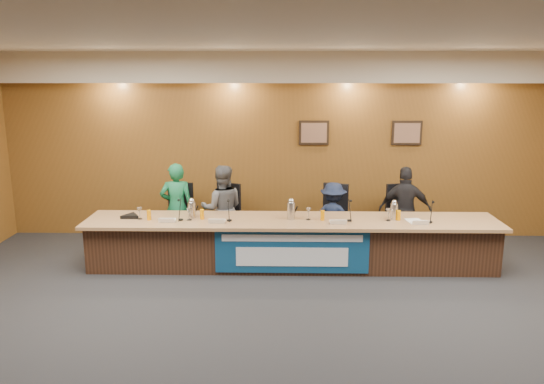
{
  "coord_description": "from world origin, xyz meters",
  "views": [
    {
      "loc": [
        -0.14,
        -5.2,
        2.89
      ],
      "look_at": [
        -0.3,
        2.71,
        1.08
      ],
      "focal_mm": 35.0,
      "sensor_mm": 36.0,
      "label": 1
    }
  ],
  "objects": [
    {
      "name": "carafe_right",
      "position": [
        1.5,
        2.38,
        0.87
      ],
      "size": [
        0.11,
        0.11,
        0.24
      ],
      "primitive_type": "cylinder",
      "color": "silver",
      "rests_on": "dais_top"
    },
    {
      "name": "banner_text_upper",
      "position": [
        0.0,
        1.97,
        0.58
      ],
      "size": [
        2.0,
        0.01,
        0.1
      ],
      "primitive_type": "cube",
      "color": "silver",
      "rests_on": "banner"
    },
    {
      "name": "office_chair_b",
      "position": [
        -1.11,
        3.18,
        0.48
      ],
      "size": [
        0.62,
        0.62,
        0.08
      ],
      "primitive_type": "cube",
      "rotation": [
        0.0,
        0.0,
        -0.36
      ],
      "color": "black",
      "rests_on": "floor"
    },
    {
      "name": "water_glass_a",
      "position": [
        -2.25,
        2.31,
        0.84
      ],
      "size": [
        0.08,
        0.08,
        0.18
      ],
      "primitive_type": "cylinder",
      "color": "silver",
      "rests_on": "dais_top"
    },
    {
      "name": "water_glass_d",
      "position": [
        1.41,
        2.31,
        0.84
      ],
      "size": [
        0.08,
        0.08,
        0.18
      ],
      "primitive_type": "cylinder",
      "color": "silver",
      "rests_on": "dais_top"
    },
    {
      "name": "panelist_a",
      "position": [
        -1.85,
        3.08,
        0.73
      ],
      "size": [
        0.58,
        0.42,
        1.46
      ],
      "primitive_type": "imported",
      "rotation": [
        0.0,
        0.0,
        3.28
      ],
      "color": "#14633B",
      "rests_on": "floor"
    },
    {
      "name": "wall_photo_right",
      "position": [
        2.0,
        3.97,
        1.85
      ],
      "size": [
        0.52,
        0.04,
        0.42
      ],
      "primitive_type": "cube",
      "color": "black",
      "rests_on": "wall_back"
    },
    {
      "name": "nameplate_c",
      "position": [
        0.66,
        2.09,
        0.8
      ],
      "size": [
        0.24,
        0.08,
        0.1
      ],
      "primitive_type": "cube",
      "rotation": [
        0.31,
        0.0,
        0.0
      ],
      "color": "white",
      "rests_on": "dais_top"
    },
    {
      "name": "banner_text_lower",
      "position": [
        0.0,
        1.97,
        0.3
      ],
      "size": [
        1.6,
        0.01,
        0.28
      ],
      "primitive_type": "cube",
      "color": "silver",
      "rests_on": "banner"
    },
    {
      "name": "wall_photo_left",
      "position": [
        0.4,
        3.97,
        1.85
      ],
      "size": [
        0.52,
        0.04,
        0.42
      ],
      "primitive_type": "cube",
      "color": "black",
      "rests_on": "wall_back"
    },
    {
      "name": "nameplate_a",
      "position": [
        -1.81,
        2.13,
        0.8
      ],
      "size": [
        0.24,
        0.08,
        0.1
      ],
      "primitive_type": "cube",
      "rotation": [
        0.31,
        0.0,
        0.0
      ],
      "color": "white",
      "rests_on": "dais_top"
    },
    {
      "name": "dais_body",
      "position": [
        0.0,
        2.4,
        0.35
      ],
      "size": [
        6.0,
        0.8,
        0.7
      ],
      "primitive_type": "cube",
      "color": "#382014",
      "rests_on": "floor"
    },
    {
      "name": "microphone_d",
      "position": [
        2.0,
        2.22,
        0.76
      ],
      "size": [
        0.07,
        0.07,
        0.02
      ],
      "primitive_type": "cylinder",
      "color": "black",
      "rests_on": "dais_top"
    },
    {
      "name": "carafe_left",
      "position": [
        -1.49,
        2.42,
        0.87
      ],
      "size": [
        0.12,
        0.12,
        0.24
      ],
      "primitive_type": "cylinder",
      "color": "silver",
      "rests_on": "dais_top"
    },
    {
      "name": "nameplate_b",
      "position": [
        -1.08,
        2.1,
        0.8
      ],
      "size": [
        0.24,
        0.08,
        0.1
      ],
      "primitive_type": "cube",
      "rotation": [
        0.31,
        0.0,
        0.0
      ],
      "color": "white",
      "rests_on": "dais_top"
    },
    {
      "name": "wall_back",
      "position": [
        0.0,
        4.0,
        1.6
      ],
      "size": [
        10.0,
        0.04,
        3.2
      ],
      "primitive_type": "cube",
      "color": "brown",
      "rests_on": "floor"
    },
    {
      "name": "speakerphone",
      "position": [
        -2.41,
        2.39,
        0.78
      ],
      "size": [
        0.32,
        0.32,
        0.05
      ],
      "primitive_type": "cylinder",
      "color": "black",
      "rests_on": "dais_top"
    },
    {
      "name": "nameplate_d",
      "position": [
        1.83,
        2.08,
        0.8
      ],
      "size": [
        0.24,
        0.08,
        0.1
      ],
      "primitive_type": "cube",
      "rotation": [
        0.31,
        0.0,
        0.0
      ],
      "color": "white",
      "rests_on": "dais_top"
    },
    {
      "name": "office_chair_d",
      "position": [
        1.83,
        3.18,
        0.48
      ],
      "size": [
        0.57,
        0.57,
        0.08
      ],
      "primitive_type": "cube",
      "rotation": [
        0.0,
        0.0,
        0.22
      ],
      "color": "black",
      "rests_on": "floor"
    },
    {
      "name": "floor",
      "position": [
        0.0,
        0.0,
        0.0
      ],
      "size": [
        10.0,
        10.0,
        0.0
      ],
      "primitive_type": "plane",
      "color": "black",
      "rests_on": "ground"
    },
    {
      "name": "juice_glass_b",
      "position": [
        -1.33,
        2.33,
        0.82
      ],
      "size": [
        0.06,
        0.06,
        0.15
      ],
      "primitive_type": "cylinder",
      "color": "orange",
      "rests_on": "dais_top"
    },
    {
      "name": "soffit",
      "position": [
        0.0,
        3.75,
        2.95
      ],
      "size": [
        10.0,
        0.5,
        0.5
      ],
      "primitive_type": "cube",
      "color": "beige",
      "rests_on": "wall_back"
    },
    {
      "name": "juice_glass_d",
      "position": [
        1.57,
        2.33,
        0.82
      ],
      "size": [
        0.06,
        0.06,
        0.15
      ],
      "primitive_type": "cylinder",
      "color": "orange",
      "rests_on": "dais_top"
    },
    {
      "name": "juice_glass_c",
      "position": [
        0.45,
        2.31,
        0.82
      ],
      "size": [
        0.06,
        0.06,
        0.15
      ],
      "primitive_type": "cylinder",
      "color": "orange",
      "rests_on": "dais_top"
    },
    {
      "name": "paper_stack",
      "position": [
        1.8,
        2.28,
        0.75
      ],
      "size": [
        0.26,
        0.33,
        0.01
      ],
      "primitive_type": "cube",
      "rotation": [
        0.0,
        0.0,
        0.14
      ],
      "color": "white",
      "rests_on": "dais_top"
    },
    {
      "name": "microphone_c",
      "position": [
        0.84,
        2.27,
        0.76
      ],
      "size": [
        0.07,
        0.07,
        0.02
      ],
      "primitive_type": "cylinder",
      "color": "black",
      "rests_on": "dais_top"
    },
    {
      "name": "dais_top",
      "position": [
        0.0,
        2.35,
        0.72
      ],
      "size": [
        6.1,
        0.95,
        0.05
      ],
      "primitive_type": "cube",
      "color": "#9C7148",
      "rests_on": "dais_body"
    },
    {
      "name": "carafe_mid",
      "position": [
        -0.01,
        2.36,
        0.88
      ],
      "size": [
        0.12,
        0.12,
        0.26
      ],
      "primitive_type": "cylinder",
      "color": "silver",
      "rests_on": "dais_top"
    },
    {
      "name": "panelist_d",
      "position": [
        1.83,
        3.08,
        0.71
      ],
      "size": [
        0.86,
        0.44,
        1.42
      ],
      "primitive_type": "imported",
      "rotation": [
        0.0,
        0.0,
        3.03
      ],
      "color": "black",
      "rests_on": "floor"
    },
    {
      "name": "office_chair_c",
      "position": [
        0.68,
        3.18,
        0.48
      ],
      "size": [
        0.6,
        0.6,
        0.08
      ],
      "primitive_type": "cube",
      "rotation": [
        0.0,
        0.0,
        -0.3
      ],
      "color": "black",
      "rests_on": "floor"
    },
    {
      "name": "water_glass_c",
      "position": [
        0.24,
        2.33,
        0.84
      ],
      "size": [
        0.08,
        0.08,
        0.18
      ],
      "primitive_type": "cylinder",
      "color": "silver",
      "rests_on": "dais_top"
    },
    {
      "name": "ceiling",
      "position": [
        0.0,
        0.0,
        3.2
      ],
      "size": [
        10.0,
        8.0,
        0.04
      ],
      "primitive_type": "cube",
      "color": "silver",
      "rests_on": "wall_back"
    },
    {
      "name": "microphone_a",
      "position": [
        -1.63,
        2.27,
        0.76
      ],
      "size": [
        0.07,
        0.07,
        0.02
      ],
      "primitive_type": "cylinder",
      "color": "black",
      "rests_on": "dais_top"
    },
    {
      "name": "panelist_b",
      "position": [
        -1.11,
        3.08,
        0.71
      ],
      "size": [
        0.74,
        0.6,
        1.43
      ],
      "primitive_type": "imported",
      "rotation": [
        0.0,
        0.0,
        3.23
      ],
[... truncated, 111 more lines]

